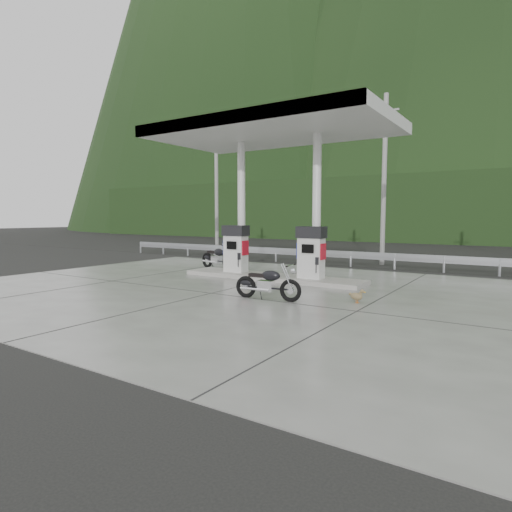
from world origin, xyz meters
The scene contains 17 objects.
ground centered at (0.00, 0.00, 0.00)m, with size 160.00×160.00×0.00m, color black.
forecourt_apron centered at (0.00, 0.00, 0.01)m, with size 18.00×14.00×0.02m, color slate.
pump_island centered at (0.00, 2.50, 0.10)m, with size 7.00×1.40×0.15m, color gray.
gas_pump_left centered at (-1.60, 2.50, 1.07)m, with size 0.95×0.55×1.80m, color silver, non-canonical shape.
gas_pump_right centered at (1.60, 2.50, 1.07)m, with size 0.95×0.55×1.80m, color silver, non-canonical shape.
canopy_column_left centered at (-1.60, 2.90, 2.67)m, with size 0.30×0.30×5.00m, color white.
canopy_column_right centered at (1.60, 2.90, 2.67)m, with size 0.30×0.30×5.00m, color white.
canopy_roof centered at (0.00, 2.50, 5.37)m, with size 8.50×5.00×0.40m, color white.
guardrail centered at (0.00, 8.00, 0.71)m, with size 26.00×0.16×1.42m, color #A9ACB1, non-canonical shape.
road centered at (0.00, 11.50, 0.00)m, with size 60.00×7.00×0.01m, color black.
utility_pole_a centered at (-8.00, 9.50, 4.00)m, with size 0.22×0.22×8.00m, color gray.
utility_pole_b centered at (2.00, 9.50, 4.00)m, with size 0.22×0.22×8.00m, color gray.
tree_band centered at (0.00, 30.00, 3.00)m, with size 80.00×6.00×6.00m, color black.
forested_hills centered at (0.00, 60.00, 0.00)m, with size 100.00×40.00×140.00m, color black, non-canonical shape.
motorcycle_left centered at (-3.50, 3.77, 0.51)m, with size 2.06×0.65×0.98m, color black, non-canonical shape.
motorcycle_right centered at (1.92, -0.91, 0.46)m, with size 1.86×0.59×0.88m, color black, non-canonical shape.
duck centered at (4.13, 0.00, 0.18)m, with size 0.46×0.13×0.33m, color brown, non-canonical shape.
Camera 1 is at (7.97, -10.88, 2.31)m, focal length 30.00 mm.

